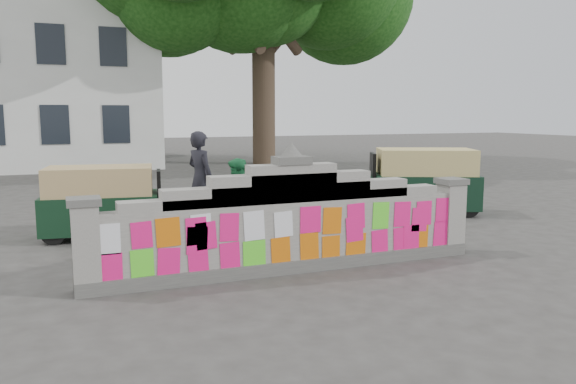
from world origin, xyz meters
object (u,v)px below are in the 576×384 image
at_px(rickshaw_left, 104,201).
at_px(cyclist_rider, 201,190).
at_px(rickshaw_right, 422,180).
at_px(pedestrian, 239,202).
at_px(cyclist_bike, 201,209).

bearing_deg(rickshaw_left, cyclist_rider, -9.86).
bearing_deg(cyclist_rider, rickshaw_left, 47.25).
relative_size(rickshaw_left, rickshaw_right, 0.89).
distance_m(rickshaw_left, rickshaw_right, 7.44).
bearing_deg(rickshaw_right, pedestrian, 41.03).
distance_m(cyclist_rider, rickshaw_left, 1.92).
xyz_separation_m(cyclist_bike, rickshaw_right, (5.63, 0.49, 0.28)).
height_order(pedestrian, rickshaw_left, pedestrian).
relative_size(cyclist_rider, rickshaw_left, 0.71).
distance_m(cyclist_bike, rickshaw_left, 1.92).
bearing_deg(cyclist_rider, rickshaw_right, -108.70).
bearing_deg(cyclist_bike, pedestrian, 179.22).
relative_size(cyclist_bike, rickshaw_right, 0.71).
distance_m(cyclist_bike, cyclist_rider, 0.38).
xyz_separation_m(cyclist_bike, cyclist_rider, (-0.00, 0.00, 0.38)).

